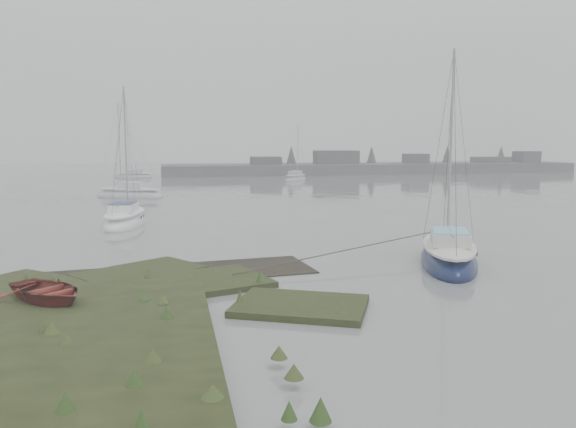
# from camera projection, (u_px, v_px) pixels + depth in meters

# --- Properties ---
(ground) EXTENTS (160.00, 160.00, 0.00)m
(ground) POSITION_uv_depth(u_px,v_px,m) (208.00, 199.00, 44.79)
(ground) COLOR slate
(ground) RESTS_ON ground
(far_shoreline) EXTENTS (60.00, 8.00, 4.15)m
(far_shoreline) POSITION_uv_depth(u_px,v_px,m) (380.00, 167.00, 81.13)
(far_shoreline) COLOR #4C4F51
(far_shoreline) RESTS_ON ground
(sailboat_main) EXTENTS (4.23, 6.37, 8.58)m
(sailboat_main) POSITION_uv_depth(u_px,v_px,m) (449.00, 257.00, 20.88)
(sailboat_main) COLOR #0B1436
(sailboat_main) RESTS_ON ground
(sailboat_white) EXTENTS (2.77, 5.98, 8.13)m
(sailboat_white) POSITION_uv_depth(u_px,v_px,m) (125.00, 220.00, 30.72)
(sailboat_white) COLOR white
(sailboat_white) RESTS_ON ground
(sailboat_far_a) EXTENTS (6.11, 4.33, 8.27)m
(sailboat_far_a) POSITION_uv_depth(u_px,v_px,m) (130.00, 194.00, 45.88)
(sailboat_far_a) COLOR silver
(sailboat_far_a) RESTS_ON ground
(sailboat_far_b) EXTENTS (4.29, 5.26, 7.32)m
(sailboat_far_b) POSITION_uv_depth(u_px,v_px,m) (296.00, 178.00, 66.26)
(sailboat_far_b) COLOR #B6BAC0
(sailboat_far_b) RESTS_ON ground
(sailboat_far_c) EXTENTS (4.98, 2.55, 6.72)m
(sailboat_far_c) POSITION_uv_depth(u_px,v_px,m) (134.00, 176.00, 70.47)
(sailboat_far_c) COLOR #B6BBC0
(sailboat_far_c) RESTS_ON ground
(dinghy) EXTENTS (3.28, 3.35, 0.57)m
(dinghy) POSITION_uv_depth(u_px,v_px,m) (47.00, 291.00, 15.30)
(dinghy) COLOR maroon
(dinghy) RESTS_ON marsh_bank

